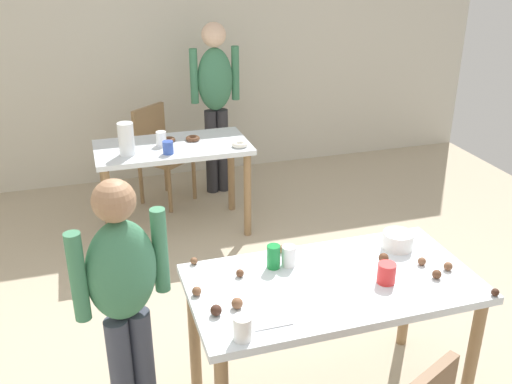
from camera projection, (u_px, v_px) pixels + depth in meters
The scene contains 30 objects.
ground_plane at pixel (287, 374), 3.26m from camera, with size 6.40×6.40×0.00m, color tan.
wall_back at pixel (175, 44), 5.52m from camera, with size 6.40×0.10×2.60m, color beige.
dining_table_near at pixel (332, 297), 2.81m from camera, with size 1.38×0.73×0.75m.
dining_table_far at pixel (173, 159), 4.59m from camera, with size 1.20×0.62×0.75m.
chair_far_table at pixel (159, 149), 5.21m from camera, with size 0.56×0.56×0.87m.
person_girl_near at pixel (124, 295), 2.57m from camera, with size 0.45×0.29×1.36m.
person_adult_far at pixel (215, 94), 5.20m from camera, with size 0.45×0.22×1.58m.
mixing_bowl at pixel (398, 240), 3.04m from camera, with size 0.16×0.16×0.09m, color white.
soda_can at pixel (273, 257), 2.86m from camera, with size 0.07×0.07×0.12m, color #198438.
fork_near at pixel (274, 327), 2.44m from camera, with size 0.17×0.02×0.01m, color silver.
cup_near_0 at pixel (386, 273), 2.74m from camera, with size 0.09×0.09×0.10m, color red.
cup_near_1 at pixel (243, 328), 2.35m from camera, with size 0.08×0.08×0.11m, color white.
cup_near_2 at pixel (289, 256), 2.88m from camera, with size 0.07×0.07×0.11m, color white.
cake_ball_0 at pixel (495, 292), 2.65m from camera, with size 0.04×0.04×0.04m, color #3D2319.
cake_ball_1 at pixel (237, 303), 2.56m from camera, with size 0.05×0.05×0.05m, color brown.
cake_ball_2 at pixel (448, 266), 2.85m from camera, with size 0.04×0.04×0.04m, color brown.
cake_ball_3 at pixel (384, 258), 2.91m from camera, with size 0.05×0.05×0.05m, color brown.
cake_ball_4 at pixel (422, 261), 2.89m from camera, with size 0.04×0.04×0.04m, color brown.
cake_ball_5 at pixel (282, 249), 3.00m from camera, with size 0.04×0.04×0.04m, color brown.
cake_ball_6 at pixel (197, 291), 2.65m from camera, with size 0.04×0.04×0.04m, color brown.
cake_ball_7 at pixel (437, 274), 2.78m from camera, with size 0.04×0.04×0.04m, color brown.
cake_ball_8 at pixel (240, 273), 2.79m from camera, with size 0.04×0.04×0.04m, color brown.
cake_ball_9 at pixel (216, 310), 2.51m from camera, with size 0.05×0.05×0.05m, color #3D2319.
cake_ball_10 at pixel (194, 261), 2.90m from camera, with size 0.04×0.04×0.04m, color brown.
pitcher_far at pixel (126, 139), 4.29m from camera, with size 0.12×0.12×0.25m, color white.
cup_far_0 at pixel (168, 148), 4.34m from camera, with size 0.08×0.08×0.10m, color #3351B2.
cup_far_1 at pixel (161, 138), 4.51m from camera, with size 0.08×0.08×0.11m, color white.
donut_far_0 at pixel (169, 140), 4.61m from camera, with size 0.10×0.10×0.03m, color brown.
donut_far_1 at pixel (240, 144), 4.50m from camera, with size 0.12×0.12×0.04m, color white.
donut_far_2 at pixel (193, 138), 4.63m from camera, with size 0.11×0.11×0.03m, color brown.
Camera 1 is at (-0.92, -2.39, 2.27)m, focal length 40.67 mm.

